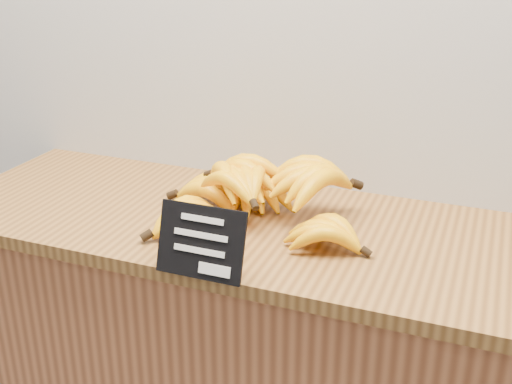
% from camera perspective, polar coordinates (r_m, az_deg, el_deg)
% --- Properties ---
extents(counter_top, '(1.51, 0.54, 0.03)m').
position_cam_1_polar(counter_top, '(1.43, 0.73, -3.19)').
color(counter_top, brown).
rests_on(counter_top, counter).
extents(chalkboard_sign, '(0.17, 0.05, 0.13)m').
position_cam_1_polar(chalkboard_sign, '(1.19, -4.93, -4.47)').
color(chalkboard_sign, black).
rests_on(chalkboard_sign, counter_top).
extents(banana_pile, '(0.51, 0.36, 0.13)m').
position_cam_1_polar(banana_pile, '(1.42, -0.19, -0.17)').
color(banana_pile, '#FFB80A').
rests_on(banana_pile, counter_top).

